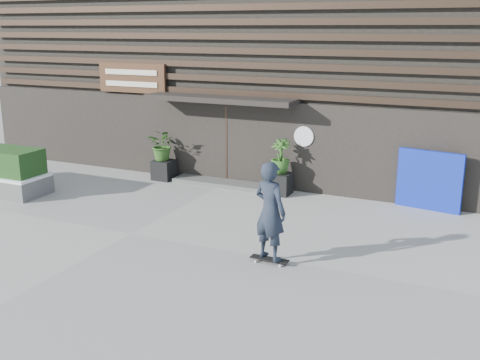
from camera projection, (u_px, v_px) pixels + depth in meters
The scene contains 9 objects.
ground at pixel (131, 234), 12.90m from camera, with size 80.00×80.00×0.00m, color #9E9C96.
entrance_step at pixel (222, 183), 16.91m from camera, with size 3.00×0.80×0.12m, color #4A4A48.
planter_pot_left at pixel (164, 170), 17.44m from camera, with size 0.60×0.60×0.60m, color black.
bamboo_left at pixel (163, 145), 17.24m from camera, with size 0.86×0.75×0.96m, color #2D591E.
planter_pot_right at pixel (280, 184), 15.89m from camera, with size 0.60×0.60×0.60m, color black.
bamboo_right at pixel (281, 156), 15.69m from camera, with size 0.54×0.54×0.96m, color #2D591E.
blue_tarp at pixel (429, 180), 14.44m from camera, with size 1.63×0.12×1.53m, color #0C1C9C.
building at pixel (288, 42), 20.58m from camera, with size 18.00×11.00×8.00m.
skateboarder at pixel (270, 211), 11.03m from camera, with size 0.83×0.68×2.07m.
Camera 1 is at (7.36, -9.96, 4.53)m, focal length 42.71 mm.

